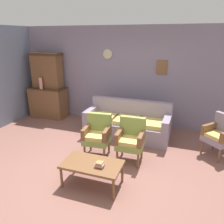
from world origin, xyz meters
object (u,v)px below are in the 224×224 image
(book_stack_on_table, at_px, (100,165))
(floral_couch, at_px, (128,124))
(armchair_by_doorway, at_px, (97,134))
(wingback_chair_by_fireplace, at_px, (220,134))
(coffee_table, at_px, (92,166))
(side_cabinet, at_px, (48,102))
(vase_on_cabinet, at_px, (41,83))
(armchair_near_couch_end, at_px, (131,138))

(book_stack_on_table, bearing_deg, floral_couch, 93.07)
(armchair_by_doorway, bearing_deg, wingback_chair_by_fireplace, 18.89)
(book_stack_on_table, bearing_deg, coffee_table, 160.44)
(floral_couch, height_order, book_stack_on_table, floral_couch)
(side_cabinet, distance_m, wingback_chair_by_fireplace, 4.87)
(vase_on_cabinet, bearing_deg, wingback_chair_by_fireplace, -7.85)
(vase_on_cabinet, relative_size, coffee_table, 0.33)
(vase_on_cabinet, relative_size, book_stack_on_table, 2.17)
(vase_on_cabinet, xyz_separation_m, coffee_table, (2.74, -2.45, -0.72))
(vase_on_cabinet, bearing_deg, floral_couch, -8.37)
(armchair_by_doorway, xyz_separation_m, wingback_chair_by_fireplace, (2.42, 0.83, 0.00))
(coffee_table, bearing_deg, book_stack_on_table, -19.56)
(coffee_table, bearing_deg, floral_couch, 88.52)
(wingback_chair_by_fireplace, bearing_deg, side_cabinet, 169.86)
(side_cabinet, relative_size, vase_on_cabinet, 3.48)
(vase_on_cabinet, bearing_deg, armchair_by_doorway, -31.56)
(armchair_near_couch_end, height_order, wingback_chair_by_fireplace, same)
(vase_on_cabinet, xyz_separation_m, armchair_near_couch_end, (3.15, -1.48, -0.60))
(floral_couch, bearing_deg, book_stack_on_table, -86.93)
(side_cabinet, height_order, floral_couch, side_cabinet)
(side_cabinet, height_order, vase_on_cabinet, vase_on_cabinet)
(armchair_by_doorway, distance_m, coffee_table, 1.00)
(coffee_table, bearing_deg, side_cabinet, 135.44)
(wingback_chair_by_fireplace, xyz_separation_m, book_stack_on_table, (-1.95, -1.84, -0.03))
(armchair_by_doorway, bearing_deg, armchair_near_couch_end, 1.41)
(armchair_by_doorway, xyz_separation_m, armchair_near_couch_end, (0.71, 0.02, 0.00))
(wingback_chair_by_fireplace, xyz_separation_m, coffee_table, (-2.12, -1.78, -0.12))
(armchair_near_couch_end, height_order, coffee_table, armchair_near_couch_end)
(floral_couch, height_order, armchair_by_doorway, same)
(side_cabinet, distance_m, floral_couch, 2.80)
(armchair_by_doorway, height_order, coffee_table, armchair_by_doorway)
(armchair_near_couch_end, xyz_separation_m, coffee_table, (-0.41, -0.97, -0.12))
(floral_couch, relative_size, book_stack_on_table, 13.66)
(vase_on_cabinet, distance_m, floral_couch, 2.93)
(side_cabinet, height_order, coffee_table, side_cabinet)
(book_stack_on_table, bearing_deg, armchair_by_doorway, 114.89)
(armchair_near_couch_end, relative_size, wingback_chair_by_fireplace, 1.00)
(floral_couch, relative_size, armchair_by_doorway, 2.33)
(coffee_table, bearing_deg, armchair_near_couch_end, 66.96)
(vase_on_cabinet, bearing_deg, coffee_table, -41.76)
(armchair_near_couch_end, bearing_deg, side_cabinet, 151.60)
(coffee_table, height_order, book_stack_on_table, book_stack_on_table)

